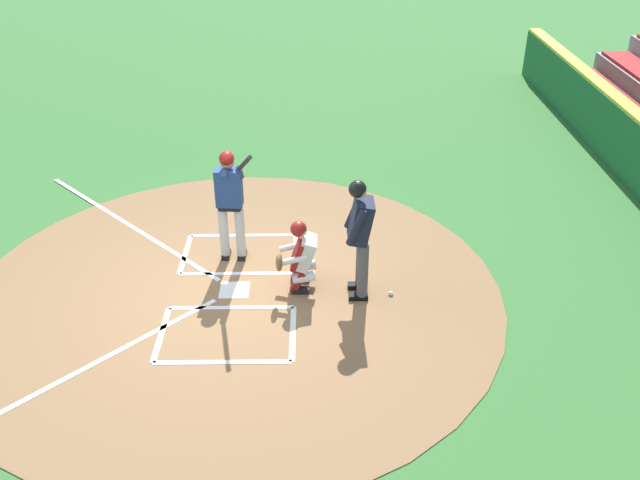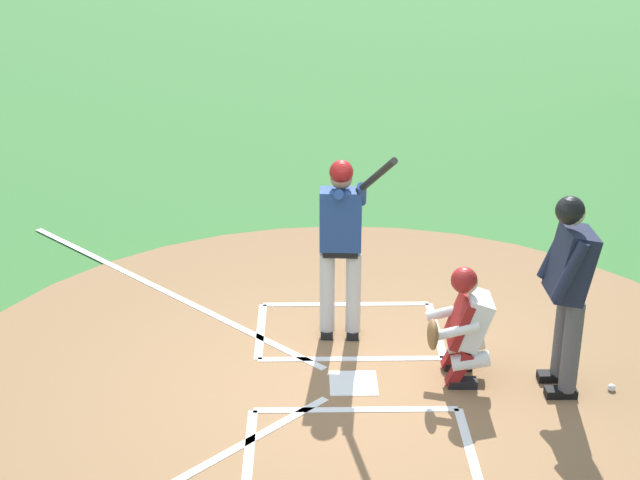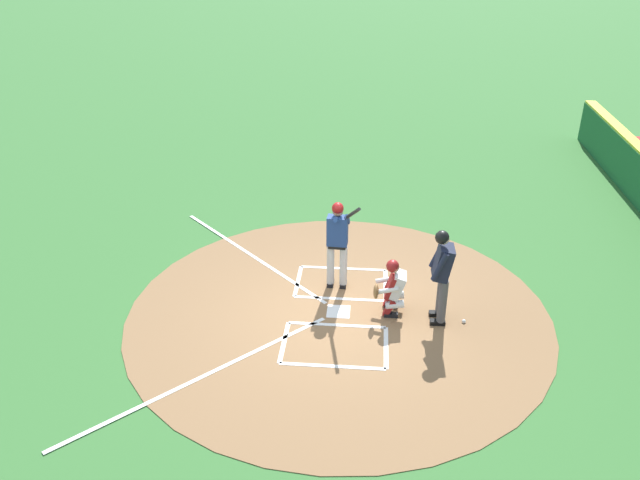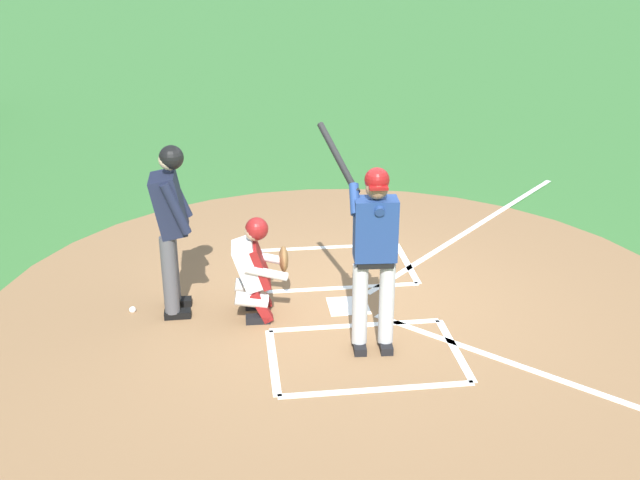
{
  "view_description": "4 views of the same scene",
  "coord_description": "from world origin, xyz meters",
  "px_view_note": "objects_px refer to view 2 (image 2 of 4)",
  "views": [
    {
      "loc": [
        -8.48,
        -1.17,
        5.83
      ],
      "look_at": [
        -0.2,
        -1.29,
        0.99
      ],
      "focal_mm": 38.26,
      "sensor_mm": 36.0,
      "label": 1
    },
    {
      "loc": [
        -7.39,
        0.42,
        4.44
      ],
      "look_at": [
        0.47,
        0.3,
        1.25
      ],
      "focal_mm": 51.95,
      "sensor_mm": 36.0,
      "label": 2
    },
    {
      "loc": [
        -10.19,
        -0.54,
        6.84
      ],
      "look_at": [
        0.47,
        0.39,
        1.29
      ],
      "focal_mm": 35.94,
      "sensor_mm": 36.0,
      "label": 3
    },
    {
      "loc": [
        7.41,
        -1.24,
        3.92
      ],
      "look_at": [
        0.37,
        -0.36,
        0.97
      ],
      "focal_mm": 43.07,
      "sensor_mm": 36.0,
      "label": 4
    }
  ],
  "objects_px": {
    "batter": "(342,237)",
    "baseball": "(612,388)",
    "catcher": "(463,323)",
    "plate_umpire": "(569,282)"
  },
  "relations": [
    {
      "from": "catcher",
      "to": "baseball",
      "type": "height_order",
      "value": "catcher"
    },
    {
      "from": "catcher",
      "to": "plate_umpire",
      "type": "height_order",
      "value": "plate_umpire"
    },
    {
      "from": "catcher",
      "to": "baseball",
      "type": "relative_size",
      "value": 15.27
    },
    {
      "from": "plate_umpire",
      "to": "catcher",
      "type": "bearing_deg",
      "value": 77.9
    },
    {
      "from": "plate_umpire",
      "to": "batter",
      "type": "bearing_deg",
      "value": 62.43
    },
    {
      "from": "catcher",
      "to": "baseball",
      "type": "distance_m",
      "value": 1.47
    },
    {
      "from": "baseball",
      "to": "catcher",
      "type": "bearing_deg",
      "value": 80.27
    },
    {
      "from": "batter",
      "to": "baseball",
      "type": "xyz_separation_m",
      "value": [
        -1.06,
        -2.42,
        -1.06
      ]
    },
    {
      "from": "batter",
      "to": "catcher",
      "type": "xyz_separation_m",
      "value": [
        -0.83,
        -1.08,
        -0.51
      ]
    },
    {
      "from": "batter",
      "to": "baseball",
      "type": "height_order",
      "value": "batter"
    }
  ]
}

